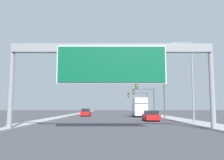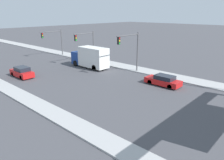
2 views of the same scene
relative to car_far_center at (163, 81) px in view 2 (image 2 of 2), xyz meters
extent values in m
cube|color=#A8A8A8|center=(4.25, 28.58, -0.58)|extent=(3.00, 120.00, 0.15)
cube|color=red|center=(0.00, 0.06, -0.14)|extent=(1.83, 4.61, 0.68)
cube|color=#1E232D|center=(0.00, -0.17, 0.46)|extent=(1.61, 2.40, 0.52)
cylinder|color=black|center=(-0.81, 1.49, -0.33)|extent=(0.22, 0.64, 0.64)
cylinder|color=black|center=(0.81, 1.49, -0.33)|extent=(0.22, 0.64, 0.64)
cylinder|color=black|center=(-0.81, -1.37, -0.33)|extent=(0.22, 0.64, 0.64)
cylinder|color=black|center=(0.81, -1.37, -0.33)|extent=(0.22, 0.64, 0.64)
cube|color=red|center=(-10.50, 17.18, -0.09)|extent=(1.74, 4.28, 0.77)
cube|color=#1E232D|center=(-10.50, 16.96, 0.58)|extent=(1.53, 2.23, 0.58)
cylinder|color=black|center=(-11.26, 18.50, -0.33)|extent=(0.22, 0.64, 0.64)
cylinder|color=black|center=(-9.74, 18.50, -0.33)|extent=(0.22, 0.64, 0.64)
cylinder|color=black|center=(-11.26, 15.85, -0.33)|extent=(0.22, 0.64, 0.64)
cylinder|color=black|center=(-9.74, 15.85, -0.33)|extent=(0.22, 0.64, 0.64)
cube|color=navy|center=(0.00, 16.79, 0.70)|extent=(2.15, 2.03, 2.10)
cube|color=silver|center=(0.00, 13.16, 1.26)|extent=(2.33, 5.22, 3.23)
cylinder|color=black|center=(-1.03, 16.69, -0.15)|extent=(0.28, 1.00, 1.00)
cylinder|color=black|center=(1.03, 16.69, -0.15)|extent=(0.28, 1.00, 1.00)
cylinder|color=black|center=(-1.03, 11.86, -0.15)|extent=(0.28, 1.00, 1.00)
cylinder|color=black|center=(1.03, 11.86, -0.15)|extent=(0.28, 1.00, 1.00)
cylinder|color=#4C4C4F|center=(3.25, 6.58, 2.43)|extent=(0.20, 0.20, 6.17)
cylinder|color=#4C4C4F|center=(0.81, 6.58, 5.22)|extent=(4.88, 0.14, 0.14)
cube|color=black|center=(-1.24, 6.58, 4.64)|extent=(0.35, 0.28, 1.05)
cylinder|color=red|center=(-1.24, 6.42, 4.99)|extent=(0.22, 0.04, 0.22)
cylinder|color=yellow|center=(-1.24, 6.42, 4.64)|extent=(0.22, 0.04, 0.22)
cylinder|color=green|center=(-1.24, 6.42, 4.29)|extent=(0.22, 0.04, 0.22)
cylinder|color=#4C4C4F|center=(3.25, 16.58, 2.22)|extent=(0.20, 0.20, 5.75)
cylinder|color=#4C4C4F|center=(1.03, 16.58, 4.80)|extent=(4.45, 0.14, 0.14)
cube|color=black|center=(-0.84, 16.58, 4.22)|extent=(0.35, 0.28, 1.05)
cylinder|color=red|center=(-0.84, 16.42, 4.57)|extent=(0.22, 0.04, 0.22)
cylinder|color=yellow|center=(-0.84, 16.42, 4.22)|extent=(0.22, 0.04, 0.22)
cylinder|color=green|center=(-0.84, 16.42, 3.87)|extent=(0.22, 0.04, 0.22)
cylinder|color=#4C4C4F|center=(3.25, 26.58, 2.10)|extent=(0.20, 0.20, 5.50)
cylinder|color=#4C4C4F|center=(0.81, 26.58, 4.55)|extent=(4.88, 0.14, 0.14)
cube|color=black|center=(-1.24, 26.58, 3.97)|extent=(0.35, 0.28, 1.05)
cylinder|color=red|center=(-1.24, 26.42, 4.32)|extent=(0.22, 0.04, 0.22)
cylinder|color=yellow|center=(-1.24, 26.42, 3.97)|extent=(0.22, 0.04, 0.22)
cylinder|color=green|center=(-1.24, 26.42, 3.62)|extent=(0.22, 0.04, 0.22)
camera|label=1|loc=(-5.21, -33.67, 1.18)|focal=40.00mm
camera|label=2|loc=(-24.21, -13.20, 8.47)|focal=35.00mm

